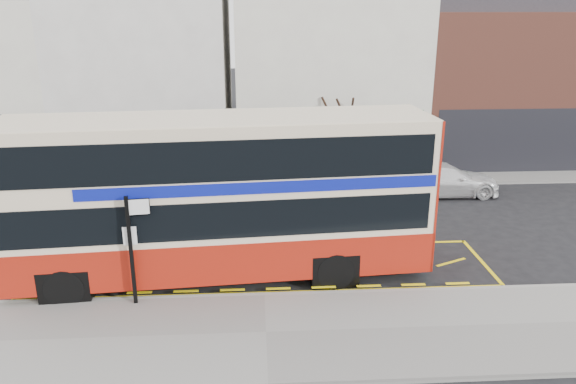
{
  "coord_description": "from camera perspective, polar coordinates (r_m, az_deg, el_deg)",
  "views": [
    {
      "loc": [
        -0.18,
        -14.33,
        7.81
      ],
      "look_at": [
        0.8,
        2.0,
        2.34
      ],
      "focal_mm": 35.0,
      "sensor_mm": 36.0,
      "label": 1
    }
  ],
  "objects": [
    {
      "name": "ground",
      "position": [
        16.32,
        -2.43,
        -10.12
      ],
      "size": [
        120.0,
        120.0,
        0.0
      ],
      "primitive_type": "plane",
      "color": "black",
      "rests_on": "ground"
    },
    {
      "name": "pavement",
      "position": [
        14.3,
        -2.25,
        -14.26
      ],
      "size": [
        40.0,
        4.0,
        0.15
      ],
      "primitive_type": "cube",
      "color": "gray",
      "rests_on": "ground"
    },
    {
      "name": "kerb",
      "position": [
        15.96,
        -2.41,
        -10.52
      ],
      "size": [
        40.0,
        0.15,
        0.15
      ],
      "primitive_type": "cube",
      "color": "gray",
      "rests_on": "ground"
    },
    {
      "name": "far_pavement",
      "position": [
        26.49,
        -2.9,
        1.48
      ],
      "size": [
        50.0,
        3.0,
        0.15
      ],
      "primitive_type": "cube",
      "color": "gray",
      "rests_on": "ground"
    },
    {
      "name": "road_markings",
      "position": [
        17.74,
        -2.53,
        -7.63
      ],
      "size": [
        14.0,
        3.4,
        0.01
      ],
      "primitive_type": null,
      "color": "yellow",
      "rests_on": "ground"
    },
    {
      "name": "terrace_left",
      "position": [
        29.9,
        -14.06,
        13.18
      ],
      "size": [
        8.0,
        8.01,
        11.8
      ],
      "color": "white",
      "rests_on": "ground"
    },
    {
      "name": "terrace_green_shop",
      "position": [
        29.67,
        3.79,
        13.15
      ],
      "size": [
        9.0,
        8.01,
        11.3
      ],
      "color": "white",
      "rests_on": "ground"
    },
    {
      "name": "terrace_right",
      "position": [
        32.1,
        20.27,
        11.59
      ],
      "size": [
        9.0,
        8.01,
        10.3
      ],
      "color": "brown",
      "rests_on": "ground"
    },
    {
      "name": "double_decker_bus",
      "position": [
        16.38,
        -6.78,
        -0.38
      ],
      "size": [
        12.32,
        3.72,
        4.85
      ],
      "rotation": [
        0.0,
        0.0,
        0.08
      ],
      "color": "beige",
      "rests_on": "ground"
    },
    {
      "name": "bus_stop_post",
      "position": [
        15.24,
        -15.52,
        -4.74
      ],
      "size": [
        0.76,
        0.16,
        3.04
      ],
      "rotation": [
        0.0,
        0.0,
        0.14
      ],
      "color": "black",
      "rests_on": "pavement"
    },
    {
      "name": "car_silver",
      "position": [
        26.12,
        -25.59,
        0.81
      ],
      "size": [
        4.31,
        2.47,
        1.38
      ],
      "primitive_type": "imported",
      "rotation": [
        0.0,
        0.0,
        1.79
      ],
      "color": "#9E9EA2",
      "rests_on": "ground"
    },
    {
      "name": "car_grey",
      "position": [
        25.13,
        -8.45,
        1.96
      ],
      "size": [
        4.54,
        1.62,
        1.49
      ],
      "primitive_type": "imported",
      "rotation": [
        0.0,
        0.0,
        1.58
      ],
      "color": "#3B3E42",
      "rests_on": "ground"
    },
    {
      "name": "car_white",
      "position": [
        24.99,
        15.5,
        1.24
      ],
      "size": [
        4.78,
        2.04,
        1.38
      ],
      "primitive_type": "imported",
      "rotation": [
        0.0,
        0.0,
        1.59
      ],
      "color": "white",
      "rests_on": "ground"
    },
    {
      "name": "street_tree_right",
      "position": [
        26.11,
        5.12,
        8.62
      ],
      "size": [
        2.29,
        2.29,
        4.95
      ],
      "color": "#322216",
      "rests_on": "ground"
    }
  ]
}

